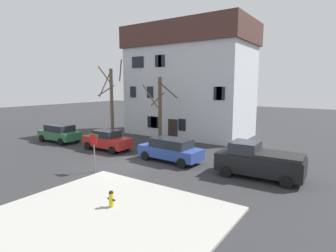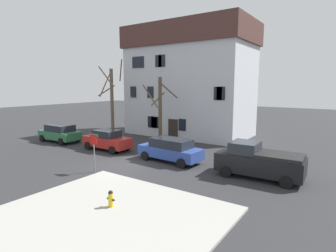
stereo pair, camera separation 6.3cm
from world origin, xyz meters
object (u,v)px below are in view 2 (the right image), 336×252
Objects in this scene: car_green_wagon at (60,133)px; street_sign_pole at (94,145)px; fire_hydrant at (111,198)px; tree_bare_mid at (160,108)px; building_main at (189,80)px; car_red_sedan at (107,140)px; pickup_truck_black at (259,161)px; car_blue_wagon at (170,149)px; tree_bare_near at (112,99)px.

car_green_wagon is 1.77× the size of street_sign_pole.
fire_hydrant is 5.86m from street_sign_pole.
car_green_wagon is (-8.37, -5.27, -2.46)m from tree_bare_mid.
building_main is 5.47× the size of street_sign_pole.
car_red_sedan is at bearing 129.30° from street_sign_pole.
pickup_truck_black is at bearing 62.58° from fire_hydrant.
car_green_wagon is at bearing -178.94° from pickup_truck_black.
pickup_truck_black is 9.10m from fire_hydrant.
tree_bare_mid reaches higher than pickup_truck_black.
building_main is at bearing 113.39° from car_blue_wagon.
tree_bare_mid reaches higher than street_sign_pole.
pickup_truck_black is at bearing -43.98° from building_main.
building_main is 2.80× the size of car_blue_wagon.
tree_bare_mid is 12.17m from pickup_truck_black.
street_sign_pole reaches higher than car_blue_wagon.
car_blue_wagon is (6.47, 0.11, 0.02)m from car_red_sedan.
street_sign_pole reaches higher than car_red_sedan.
car_blue_wagon is (12.89, 0.34, -0.00)m from car_green_wagon.
car_red_sedan is at bearing -179.42° from pickup_truck_black.
building_main is at bearing 136.02° from pickup_truck_black.
car_blue_wagon is 6.39× the size of fire_hydrant.
tree_bare_mid is (0.06, -5.66, -2.72)m from building_main.
car_red_sedan reaches higher than fire_hydrant.
building_main is 12.04m from car_red_sedan.
car_red_sedan is (4.49, -5.01, -3.16)m from tree_bare_near.
tree_bare_near reaches higher than car_red_sedan.
car_blue_wagon is at bearing 1.49° from car_green_wagon.
car_green_wagon is 19.27m from pickup_truck_black.
car_blue_wagon is 0.96× the size of pickup_truck_black.
tree_bare_mid reaches higher than car_green_wagon.
car_red_sedan is at bearing -48.12° from tree_bare_near.
building_main is at bearing 109.95° from fire_hydrant.
tree_bare_near reaches higher than street_sign_pole.
tree_bare_near is 7.43m from car_red_sedan.
car_red_sedan is at bearing 137.49° from fire_hydrant.
car_green_wagon is at bearing -110.23° from tree_bare_near.
street_sign_pole is (8.39, -9.77, -2.27)m from tree_bare_near.
street_sign_pole is (10.32, -4.54, 0.87)m from car_green_wagon.
tree_bare_near is 12.41m from car_blue_wagon.
car_red_sedan is 6.48m from car_blue_wagon.
building_main reaches higher than street_sign_pole.
car_blue_wagon reaches higher than fire_hydrant.
street_sign_pole reaches higher than car_green_wagon.
tree_bare_mid is 1.24× the size of pickup_truck_black.
tree_bare_near is 3.29× the size of street_sign_pole.
car_blue_wagon is (4.58, -10.59, -5.18)m from building_main.
tree_bare_mid is at bearing 101.24° from street_sign_pole.
car_blue_wagon is (10.97, -4.90, -3.14)m from tree_bare_near.
building_main is 2.69× the size of pickup_truck_black.
car_green_wagon is 5.80× the size of fire_hydrant.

